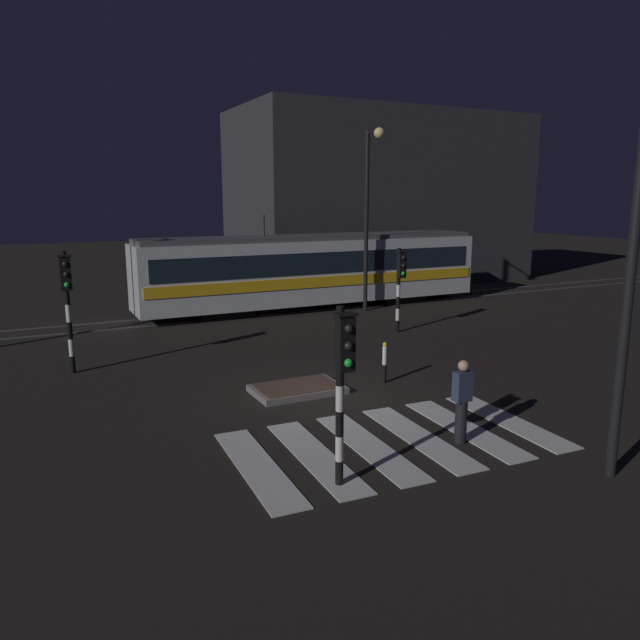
% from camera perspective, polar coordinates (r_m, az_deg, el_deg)
% --- Properties ---
extents(ground_plane, '(120.00, 120.00, 0.00)m').
position_cam_1_polar(ground_plane, '(15.04, 0.31, -7.26)').
color(ground_plane, black).
extents(rail_near, '(80.00, 0.12, 0.03)m').
position_cam_1_polar(rail_near, '(24.55, -10.81, -0.07)').
color(rail_near, '#59595E').
rests_on(rail_near, ground).
extents(rail_far, '(80.00, 0.12, 0.03)m').
position_cam_1_polar(rail_far, '(25.91, -11.68, 0.49)').
color(rail_far, '#59595E').
rests_on(rail_far, ground).
extents(crosswalk_zebra, '(6.64, 3.91, 0.02)m').
position_cam_1_polar(crosswalk_zebra, '(12.47, 7.03, -11.33)').
color(crosswalk_zebra, silver).
rests_on(crosswalk_zebra, ground).
extents(traffic_island, '(2.24, 1.41, 0.18)m').
position_cam_1_polar(traffic_island, '(15.35, -2.16, -6.53)').
color(traffic_island, slate).
rests_on(traffic_island, ground).
extents(traffic_light_corner_far_right, '(0.36, 0.42, 3.08)m').
position_cam_1_polar(traffic_light_corner_far_right, '(21.91, 7.58, 4.00)').
color(traffic_light_corner_far_right, black).
rests_on(traffic_light_corner_far_right, ground).
extents(traffic_light_kerb_mid_left, '(0.36, 0.42, 3.12)m').
position_cam_1_polar(traffic_light_kerb_mid_left, '(9.88, 2.16, -4.82)').
color(traffic_light_kerb_mid_left, black).
rests_on(traffic_light_kerb_mid_left, ground).
extents(traffic_light_corner_far_left, '(0.36, 0.42, 3.41)m').
position_cam_1_polar(traffic_light_corner_far_left, '(17.85, -22.79, 2.26)').
color(traffic_light_corner_far_left, black).
rests_on(traffic_light_corner_far_left, ground).
extents(street_lamp_trackside_right, '(0.44, 1.21, 7.61)m').
position_cam_1_polar(street_lamp_trackside_right, '(25.78, 4.71, 11.30)').
color(street_lamp_trackside_right, black).
rests_on(street_lamp_trackside_right, ground).
extents(tram, '(15.79, 2.58, 4.15)m').
position_cam_1_polar(tram, '(26.78, -0.57, 4.83)').
color(tram, silver).
rests_on(tram, ground).
extents(pedestrian_waiting_at_kerb, '(0.36, 0.24, 1.71)m').
position_cam_1_polar(pedestrian_waiting_at_kerb, '(12.38, 13.26, -7.46)').
color(pedestrian_waiting_at_kerb, black).
rests_on(pedestrian_waiting_at_kerb, ground).
extents(bollard_island_edge, '(0.12, 0.12, 1.11)m').
position_cam_1_polar(bollard_island_edge, '(16.08, 6.12, -4.01)').
color(bollard_island_edge, black).
rests_on(bollard_island_edge, ground).
extents(building_backdrop, '(16.82, 8.00, 9.64)m').
position_cam_1_polar(building_backdrop, '(36.65, 5.68, 11.35)').
color(building_backdrop, '#2D2D33').
rests_on(building_backdrop, ground).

